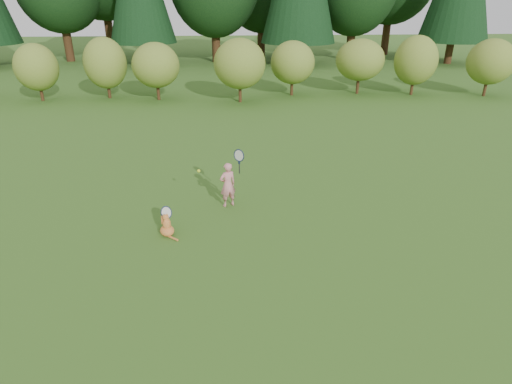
{
  "coord_description": "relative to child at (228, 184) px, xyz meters",
  "views": [
    {
      "loc": [
        -0.38,
        -7.04,
        4.28
      ],
      "look_at": [
        0.2,
        0.8,
        0.7
      ],
      "focal_mm": 30.0,
      "sensor_mm": 36.0,
      "label": 1
    }
  ],
  "objects": [
    {
      "name": "child",
      "position": [
        0.0,
        0.0,
        0.0
      ],
      "size": [
        0.59,
        0.39,
        1.53
      ],
      "rotation": [
        0.0,
        0.0,
        3.56
      ],
      "color": "#DA8288",
      "rests_on": "ground"
    },
    {
      "name": "shrub_row",
      "position": [
        0.36,
        11.36,
        0.86
      ],
      "size": [
        28.0,
        3.0,
        2.8
      ],
      "primitive_type": null,
      "color": "olive",
      "rests_on": "ground"
    },
    {
      "name": "ground",
      "position": [
        0.36,
        -1.64,
        -0.54
      ],
      "size": [
        100.0,
        100.0,
        0.0
      ],
      "primitive_type": "plane",
      "color": "#2B5818",
      "rests_on": "ground"
    },
    {
      "name": "cat",
      "position": [
        -1.23,
        -1.21,
        -0.3
      ],
      "size": [
        0.45,
        0.72,
        0.61
      ],
      "rotation": [
        0.0,
        0.0,
        0.38
      ],
      "color": "#D95E29",
      "rests_on": "ground"
    },
    {
      "name": "tennis_ball",
      "position": [
        -0.62,
        -0.14,
        0.38
      ],
      "size": [
        0.07,
        0.07,
        0.07
      ],
      "color": "#CFD318",
      "rests_on": "ground"
    }
  ]
}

